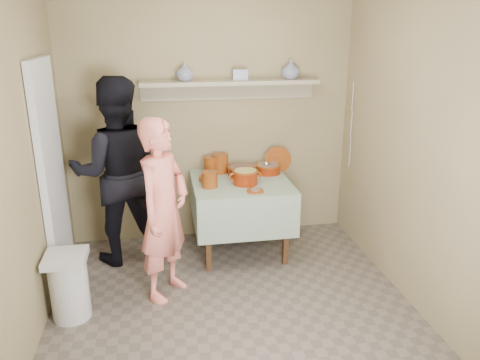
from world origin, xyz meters
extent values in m
plane|color=#62574D|center=(0.00, 0.00, 0.00)|extent=(3.50, 3.50, 0.00)
cube|color=silver|center=(-1.46, 0.95, 1.00)|extent=(0.06, 0.70, 2.00)
cylinder|color=maroon|center=(-0.02, 1.57, 0.85)|extent=(0.14, 0.14, 0.18)
cylinder|color=maroon|center=(0.09, 1.59, 0.86)|extent=(0.17, 0.17, 0.20)
cylinder|color=maroon|center=(-0.08, 1.15, 0.84)|extent=(0.15, 0.15, 0.15)
cylinder|color=maroon|center=(-0.08, 1.33, 0.79)|extent=(0.17, 0.17, 0.05)
cylinder|color=maroon|center=(0.70, 1.56, 0.88)|extent=(0.29, 0.08, 0.28)
imported|color=navy|center=(0.83, 1.63, 1.82)|extent=(0.23, 0.23, 0.20)
imported|color=navy|center=(-0.25, 1.63, 1.81)|extent=(0.23, 0.23, 0.18)
cube|color=navy|center=(0.30, 1.63, 1.77)|extent=(0.16, 0.11, 0.11)
imported|color=#F47A69|center=(-0.53, 0.56, 0.78)|extent=(0.63, 0.68, 1.57)
imported|color=black|center=(-0.95, 1.31, 0.91)|extent=(0.93, 0.75, 1.82)
cube|color=#94845B|center=(0.00, 1.76, 1.30)|extent=(3.00, 0.02, 2.60)
cube|color=#94845B|center=(0.00, -1.76, 1.30)|extent=(3.00, 0.02, 2.60)
cube|color=#94845B|center=(-1.51, 0.00, 1.30)|extent=(0.02, 3.50, 2.60)
cube|color=#94845B|center=(1.51, 0.00, 1.30)|extent=(0.02, 3.50, 2.60)
cube|color=#4C2D16|center=(-0.13, 0.90, 0.35)|extent=(0.05, 0.05, 0.71)
cube|color=#4C2D16|center=(0.63, 0.90, 0.35)|extent=(0.05, 0.05, 0.71)
cube|color=#4C2D16|center=(-0.13, 1.66, 0.35)|extent=(0.05, 0.05, 0.71)
cube|color=#4C2D16|center=(0.63, 1.66, 0.35)|extent=(0.05, 0.05, 0.71)
cube|color=#4C2D16|center=(0.25, 1.28, 0.73)|extent=(0.90, 0.90, 0.04)
cube|color=#1E5932|center=(0.25, 1.28, 0.76)|extent=(0.96, 0.96, 0.01)
cube|color=#1E5932|center=(0.25, 0.80, 0.54)|extent=(0.96, 0.01, 0.44)
cube|color=#1E5932|center=(0.25, 1.76, 0.54)|extent=(0.96, 0.01, 0.44)
cube|color=#1E5932|center=(-0.23, 1.28, 0.54)|extent=(0.01, 0.96, 0.44)
cube|color=#1E5932|center=(0.73, 1.28, 0.54)|extent=(0.01, 0.96, 0.44)
cylinder|color=#691706|center=(0.29, 1.46, 0.81)|extent=(0.28, 0.28, 0.09)
cylinder|color=maroon|center=(0.29, 1.46, 0.85)|extent=(0.30, 0.30, 0.01)
cylinder|color=brown|center=(0.29, 1.46, 0.83)|extent=(0.25, 0.25, 0.05)
cylinder|color=#691706|center=(0.58, 1.48, 0.81)|extent=(0.26, 0.26, 0.09)
cylinder|color=maroon|center=(0.58, 1.48, 0.85)|extent=(0.28, 0.28, 0.01)
cylinder|color=#8C6B54|center=(0.58, 1.48, 0.83)|extent=(0.23, 0.23, 0.05)
cylinder|color=silver|center=(0.59, 1.35, 0.94)|extent=(0.01, 0.22, 0.16)
sphere|color=silver|center=(0.55, 1.47, 0.87)|extent=(0.07, 0.07, 0.07)
cylinder|color=#691706|center=(0.28, 1.18, 0.83)|extent=(0.24, 0.24, 0.14)
cylinder|color=maroon|center=(0.28, 1.18, 0.90)|extent=(0.25, 0.25, 0.01)
cylinder|color=tan|center=(0.28, 1.18, 0.88)|extent=(0.21, 0.21, 0.05)
torus|color=maroon|center=(0.16, 1.18, 0.84)|extent=(0.09, 0.02, 0.09)
torus|color=maroon|center=(0.40, 1.18, 0.84)|extent=(0.09, 0.02, 0.09)
cylinder|color=maroon|center=(0.33, 0.94, 0.77)|extent=(0.16, 0.16, 0.02)
cylinder|color=#8C6B54|center=(0.33, 0.94, 0.78)|extent=(0.09, 0.09, 0.01)
cube|color=tan|center=(0.20, 1.62, 1.70)|extent=(1.80, 0.25, 0.04)
cube|color=tan|center=(0.20, 1.74, 1.60)|extent=(1.80, 0.02, 0.18)
cylinder|color=silver|center=(-1.30, 0.34, 0.25)|extent=(0.30, 0.30, 0.50)
cube|color=silver|center=(-1.30, 0.34, 0.53)|extent=(0.32, 0.32, 0.06)
cylinder|color=silver|center=(1.47, 1.50, 1.55)|extent=(0.01, 0.01, 0.30)
cylinder|color=silver|center=(1.47, 1.48, 1.25)|extent=(0.01, 0.01, 0.30)
cylinder|color=silver|center=(1.47, 1.46, 0.95)|extent=(0.01, 0.01, 0.30)
camera|label=1|loc=(-0.52, -3.10, 2.26)|focal=35.00mm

